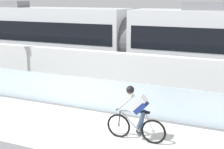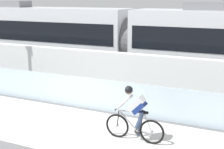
# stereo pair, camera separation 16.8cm
# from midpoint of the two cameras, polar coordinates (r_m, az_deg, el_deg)

# --- Properties ---
(ground_plane) EXTENTS (200.00, 200.00, 0.00)m
(ground_plane) POSITION_cam_midpoint_polar(r_m,az_deg,el_deg) (10.42, -9.86, -8.99)
(ground_plane) COLOR slate
(bike_path_deck) EXTENTS (32.00, 3.20, 0.01)m
(bike_path_deck) POSITION_cam_midpoint_polar(r_m,az_deg,el_deg) (10.42, -9.86, -8.96)
(bike_path_deck) COLOR silver
(bike_path_deck) RESTS_ON ground
(glass_parapet) EXTENTS (32.00, 0.05, 1.16)m
(glass_parapet) POSITION_cam_midpoint_polar(r_m,az_deg,el_deg) (11.70, -4.88, -3.26)
(glass_parapet) COLOR silver
(glass_parapet) RESTS_ON ground
(concrete_barrier_wall) EXTENTS (32.00, 0.36, 1.84)m
(concrete_barrier_wall) POSITION_cam_midpoint_polar(r_m,az_deg,el_deg) (13.15, -1.07, 0.25)
(concrete_barrier_wall) COLOR white
(concrete_barrier_wall) RESTS_ON ground
(tram_rail_near) EXTENTS (32.00, 0.08, 0.01)m
(tram_rail_near) POSITION_cam_midpoint_polar(r_m,az_deg,el_deg) (15.58, 2.90, -1.08)
(tram_rail_near) COLOR #595654
(tram_rail_near) RESTS_ON ground
(tram_rail_far) EXTENTS (32.00, 0.08, 0.01)m
(tram_rail_far) POSITION_cam_midpoint_polar(r_m,az_deg,el_deg) (16.88, 4.70, 0.06)
(tram_rail_far) COLOR #595654
(tram_rail_far) RESTS_ON ground
(tram) EXTENTS (22.56, 2.54, 3.81)m
(tram) POSITION_cam_midpoint_polar(r_m,az_deg,el_deg) (15.87, 3.92, 6.13)
(tram) COLOR silver
(tram) RESTS_ON ground
(cyclist_on_bike) EXTENTS (1.77, 0.58, 1.61)m
(cyclist_on_bike) POSITION_cam_midpoint_polar(r_m,az_deg,el_deg) (8.96, 4.66, -7.31)
(cyclist_on_bike) COLOR black
(cyclist_on_bike) RESTS_ON ground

